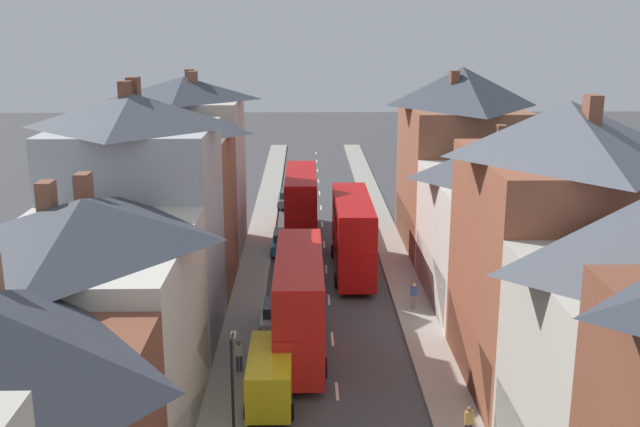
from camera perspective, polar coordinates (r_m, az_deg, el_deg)
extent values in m
cube|color=gray|center=(54.95, -4.91, -3.54)|extent=(2.20, 104.00, 0.14)
cube|color=gray|center=(55.22, 5.73, -3.47)|extent=(2.20, 104.00, 0.14)
cube|color=silver|center=(36.39, 1.31, -13.38)|extent=(0.14, 1.80, 0.01)
cube|color=silver|center=(41.79, 0.95, -9.54)|extent=(0.14, 1.80, 0.01)
cube|color=silver|center=(47.33, 0.69, -6.58)|extent=(0.14, 1.80, 0.01)
cube|color=silver|center=(52.97, 0.48, -4.25)|extent=(0.14, 1.80, 0.01)
cube|color=silver|center=(58.68, 0.31, -2.38)|extent=(0.14, 1.80, 0.01)
cube|color=silver|center=(64.45, 0.18, -0.83)|extent=(0.14, 1.80, 0.01)
cube|color=silver|center=(70.25, 0.06, 0.46)|extent=(0.14, 1.80, 0.01)
cube|color=silver|center=(76.09, -0.03, 1.55)|extent=(0.14, 1.80, 0.01)
cube|color=silver|center=(81.95, -0.12, 2.49)|extent=(0.14, 1.80, 0.01)
cube|color=silver|center=(87.82, -0.19, 3.30)|extent=(0.14, 1.80, 0.01)
cube|color=silver|center=(93.72, -0.25, 4.01)|extent=(0.14, 1.80, 0.01)
cube|color=silver|center=(99.62, -0.31, 4.63)|extent=(0.14, 1.80, 0.01)
cube|color=beige|center=(32.45, -16.91, -9.28)|extent=(8.00, 11.06, 8.56)
cube|color=maroon|center=(32.79, -9.72, -13.77)|extent=(0.12, 10.18, 3.20)
pyramid|color=#383D47|center=(30.81, -17.60, -0.47)|extent=(8.00, 11.06, 1.72)
cube|color=brown|center=(31.62, -20.11, 1.03)|extent=(0.60, 0.90, 1.44)
cube|color=brown|center=(32.84, -17.56, 1.72)|extent=(0.60, 0.90, 1.44)
cube|color=#ADB2B7|center=(40.63, -13.55, -1.83)|extent=(8.00, 8.01, 11.77)
cube|color=#1E5133|center=(41.36, -7.81, -7.54)|extent=(0.12, 7.37, 3.20)
pyramid|color=#474C56|center=(39.32, -14.13, 7.65)|extent=(8.00, 8.01, 1.71)
cube|color=brown|center=(39.49, -14.58, 8.71)|extent=(0.60, 0.90, 1.44)
cube|color=brown|center=(40.27, -14.01, 8.94)|extent=(0.60, 0.90, 1.58)
cube|color=brown|center=(48.68, -11.47, 0.02)|extent=(8.00, 8.59, 10.20)
cube|color=navy|center=(49.11, -6.73, -3.92)|extent=(0.12, 7.91, 3.20)
pyramid|color=#474C56|center=(47.57, -11.83, 7.03)|extent=(8.00, 8.59, 1.80)
cube|color=brown|center=(46.25, -12.22, 7.53)|extent=(0.60, 0.90, 1.16)
cube|color=#BCB7A8|center=(56.58, -10.04, 2.77)|extent=(8.00, 8.14, 11.50)
cube|color=navy|center=(57.08, -5.95, -1.27)|extent=(0.12, 7.49, 3.20)
pyramid|color=#383D47|center=(55.65, -10.34, 9.40)|extent=(8.00, 8.14, 1.62)
cube|color=brown|center=(57.34, -9.89, 10.18)|extent=(0.60, 0.90, 1.23)
cube|color=brown|center=(55.33, -9.66, 10.02)|extent=(0.60, 0.90, 1.20)
cube|color=#BCB7A8|center=(29.10, 23.17, -12.48)|extent=(8.00, 8.15, 8.77)
cube|color=#935138|center=(36.61, 17.53, -4.43)|extent=(8.00, 10.41, 11.14)
cube|color=black|center=(37.02, 11.17, -10.41)|extent=(0.12, 9.58, 3.20)
pyramid|color=#565B66|center=(35.09, 18.37, 6.17)|extent=(8.00, 10.41, 2.49)
cube|color=brown|center=(34.04, 20.02, 7.16)|extent=(0.60, 0.90, 1.60)
cube|color=beige|center=(47.25, 13.18, -1.99)|extent=(8.00, 11.81, 7.87)
cube|color=black|center=(47.14, 8.36, -4.77)|extent=(0.12, 10.87, 3.20)
pyramid|color=#474C56|center=(46.10, 13.54, 4.12)|extent=(8.00, 11.81, 2.36)
cube|color=brown|center=(49.35, 13.62, 5.69)|extent=(0.60, 0.90, 1.54)
cube|color=brown|center=(43.85, 12.92, 4.62)|extent=(0.60, 0.90, 1.46)
cube|color=brown|center=(57.98, 10.47, 2.73)|extent=(8.00, 11.65, 10.91)
cube|color=olive|center=(58.22, 6.50, -0.97)|extent=(0.12, 10.72, 3.20)
pyramid|color=#383D47|center=(57.01, 10.79, 9.51)|extent=(8.00, 11.65, 2.83)
cube|color=brown|center=(55.51, 10.20, 10.04)|extent=(0.60, 0.90, 1.22)
cube|color=#B70F0F|center=(51.85, 2.50, -2.78)|extent=(2.44, 10.80, 2.50)
cube|color=#B70F0F|center=(51.19, 2.53, -0.21)|extent=(2.44, 10.58, 2.30)
cube|color=#B70F0F|center=(50.90, 2.54, 1.10)|extent=(2.39, 10.37, 0.10)
cube|color=#28333D|center=(56.92, 2.16, -0.99)|extent=(2.20, 0.10, 1.20)
cube|color=#28333D|center=(56.35, 2.18, 1.27)|extent=(2.20, 0.10, 1.10)
cube|color=#28333D|center=(51.71, 1.18, -2.52)|extent=(0.06, 9.18, 0.90)
cube|color=#28333D|center=(51.10, 1.20, -0.11)|extent=(0.06, 9.18, 0.90)
cube|color=yellow|center=(56.17, 2.19, 2.06)|extent=(1.34, 0.08, 0.32)
cylinder|color=black|center=(55.32, 1.00, -2.90)|extent=(0.30, 1.00, 1.00)
cylinder|color=black|center=(55.46, 3.53, -2.88)|extent=(0.30, 1.00, 1.00)
cylinder|color=black|center=(49.33, 1.28, -5.08)|extent=(0.30, 1.00, 1.00)
cylinder|color=black|center=(49.49, 4.11, -5.05)|extent=(0.30, 1.00, 1.00)
cube|color=red|center=(39.73, -1.58, -8.27)|extent=(2.44, 10.80, 2.50)
cube|color=red|center=(38.86, -1.60, -5.01)|extent=(2.44, 10.58, 2.30)
cube|color=red|center=(38.48, -1.62, -3.32)|extent=(2.39, 10.37, 0.10)
cube|color=#28333D|center=(44.64, -1.54, -5.38)|extent=(2.20, 0.10, 1.20)
cube|color=#28333D|center=(43.91, -1.56, -2.56)|extent=(2.20, 0.10, 1.10)
cube|color=#28333D|center=(39.66, -3.32, -7.94)|extent=(0.06, 9.18, 0.90)
cube|color=#28333D|center=(38.86, -3.37, -4.87)|extent=(0.06, 9.18, 0.90)
cube|color=yellow|center=(43.69, -1.56, -1.56)|extent=(1.34, 0.08, 0.32)
cylinder|color=black|center=(43.29, -3.17, -7.97)|extent=(0.30, 1.00, 1.00)
cylinder|color=black|center=(43.27, 0.09, -7.96)|extent=(0.30, 1.00, 1.00)
cylinder|color=black|center=(37.53, -3.50, -11.65)|extent=(0.30, 1.00, 1.00)
cylinder|color=black|center=(37.50, 0.31, -11.64)|extent=(0.30, 1.00, 1.00)
cube|color=#B70F0F|center=(60.45, -1.45, -0.26)|extent=(2.44, 10.80, 2.50)
cube|color=#B70F0F|center=(59.89, -1.46, 1.97)|extent=(2.44, 10.58, 2.30)
cube|color=#B70F0F|center=(59.64, -1.47, 3.09)|extent=(2.39, 10.37, 0.10)
cube|color=#28333D|center=(65.59, -1.43, 1.10)|extent=(2.20, 0.10, 1.20)
cube|color=#28333D|center=(65.10, -1.44, 3.07)|extent=(2.20, 0.10, 1.10)
cube|color=#28333D|center=(60.41, -2.58, -0.03)|extent=(0.06, 9.18, 0.90)
cube|color=#28333D|center=(59.88, -2.60, 2.05)|extent=(0.06, 9.18, 0.90)
cube|color=yellow|center=(64.95, -1.45, 3.76)|extent=(1.34, 0.08, 0.32)
cylinder|color=black|center=(64.00, -2.52, -0.50)|extent=(0.30, 1.00, 1.00)
cylinder|color=black|center=(63.99, -0.34, -0.49)|extent=(0.30, 1.00, 1.00)
cylinder|color=black|center=(57.92, -2.66, -2.11)|extent=(0.30, 1.00, 1.00)
cylinder|color=black|center=(57.90, -0.24, -2.10)|extent=(0.30, 1.00, 1.00)
cube|color=silver|center=(42.76, -3.30, -7.96)|extent=(1.70, 3.96, 0.79)
cube|color=#28333D|center=(42.32, -3.33, -7.20)|extent=(1.46, 1.98, 0.60)
cylinder|color=black|center=(44.09, -4.35, -7.83)|extent=(0.20, 0.62, 0.62)
cylinder|color=black|center=(44.02, -2.12, -7.83)|extent=(0.20, 0.62, 0.62)
cylinder|color=black|center=(41.83, -4.54, -9.10)|extent=(0.20, 0.62, 0.62)
cylinder|color=black|center=(41.76, -2.18, -9.10)|extent=(0.20, 0.62, 0.62)
cube|color=#236093|center=(56.78, -2.77, -2.26)|extent=(1.70, 4.52, 0.75)
cube|color=#28333D|center=(56.37, -2.79, -1.67)|extent=(1.46, 2.26, 0.60)
cylinder|color=black|center=(58.25, -3.57, -2.22)|extent=(0.20, 0.62, 0.62)
cylinder|color=black|center=(58.21, -1.89, -2.21)|extent=(0.20, 0.62, 0.62)
cylinder|color=black|center=(55.58, -3.68, -3.05)|extent=(0.20, 0.62, 0.62)
cylinder|color=black|center=(55.53, -1.93, -3.04)|extent=(0.20, 0.62, 0.62)
cube|color=#4C515B|center=(70.74, -2.46, 1.07)|extent=(1.70, 4.26, 0.66)
cube|color=#28333D|center=(70.39, -2.47, 1.53)|extent=(1.46, 2.13, 0.60)
cylinder|color=black|center=(72.13, -3.11, 1.06)|extent=(0.20, 0.62, 0.62)
cylinder|color=black|center=(72.09, -1.76, 1.06)|extent=(0.20, 0.62, 0.62)
cylinder|color=black|center=(69.56, -3.18, 0.55)|extent=(0.20, 0.62, 0.62)
cylinder|color=black|center=(69.52, -1.78, 0.56)|extent=(0.20, 0.62, 0.62)
cube|color=yellow|center=(34.95, -3.81, -12.16)|extent=(1.96, 5.20, 2.10)
cube|color=#28333D|center=(37.12, -3.65, -9.98)|extent=(1.76, 0.10, 0.90)
cylinder|color=black|center=(36.84, -5.24, -12.45)|extent=(0.24, 0.72, 0.72)
cylinder|color=black|center=(36.76, -2.11, -12.46)|extent=(0.24, 0.72, 0.72)
cylinder|color=black|center=(34.10, -5.61, -14.82)|extent=(0.24, 0.72, 0.72)
cylinder|color=black|center=(34.00, -2.20, -14.84)|extent=(0.24, 0.72, 0.72)
cube|color=#A87A38|center=(32.31, 11.30, -15.01)|extent=(0.36, 0.22, 0.54)
sphere|color=brown|center=(32.12, 11.33, -14.41)|extent=(0.22, 0.22, 0.22)
cylinder|color=#3D4256|center=(37.99, -6.31, -11.27)|extent=(0.14, 0.14, 0.84)
cylinder|color=#3D4256|center=(37.97, -6.04, -11.28)|extent=(0.14, 0.14, 0.84)
cube|color=silver|center=(37.69, -6.20, -10.33)|extent=(0.36, 0.22, 0.54)
sphere|color=brown|center=(37.53, -6.22, -9.79)|extent=(0.22, 0.22, 0.22)
cylinder|color=gray|center=(45.80, 7.02, -6.69)|extent=(0.14, 0.14, 0.84)
cylinder|color=gray|center=(45.83, 7.25, -6.68)|extent=(0.14, 0.14, 0.84)
cube|color=#2D4C9E|center=(45.57, 7.16, -5.88)|extent=(0.36, 0.22, 0.54)
sphere|color=beige|center=(45.44, 7.18, -5.41)|extent=(0.22, 0.22, 0.22)
cylinder|color=black|center=(29.59, -6.64, -14.43)|extent=(0.12, 0.12, 5.50)
cylinder|color=black|center=(28.82, -6.71, -9.37)|extent=(0.08, 0.90, 0.08)
cube|color=beige|center=(29.26, -6.62, -9.16)|extent=(0.20, 0.32, 0.20)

